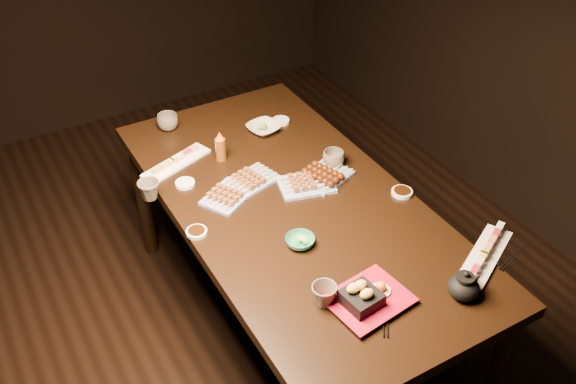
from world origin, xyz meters
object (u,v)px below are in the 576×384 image
object	(u,v)px
teacup_far_right	(168,122)
teacup_mid_right	(333,159)
yakitori_plate_right	(306,181)
edamame_bowl_cream	(264,128)
sushi_platter_near	(486,253)
yakitori_plate_left	(228,192)
tempura_tray	(369,293)
teacup_near_left	(324,295)
sushi_platter_far	(176,160)
yakitori_plate_center	(252,177)
condiment_bottle	(220,146)
dining_table	(294,269)
edamame_bowl_green	(300,241)
teacup_far_left	(149,190)
teapot	(464,284)

from	to	relation	value
teacup_far_right	teacup_mid_right	bearing A→B (deg)	-51.42
yakitori_plate_right	edamame_bowl_cream	xyz separation A→B (m)	(0.05, 0.46, -0.01)
sushi_platter_near	yakitori_plate_right	world-z (taller)	yakitori_plate_right
yakitori_plate_right	yakitori_plate_left	size ratio (longest dim) A/B	1.09
tempura_tray	teacup_near_left	size ratio (longest dim) A/B	3.06
sushi_platter_far	yakitori_plate_center	xyz separation A→B (m)	(0.23, -0.28, 0.01)
yakitori_plate_right	teacup_far_right	world-z (taller)	teacup_far_right
sushi_platter_near	condiment_bottle	size ratio (longest dim) A/B	2.48
dining_table	yakitori_plate_center	world-z (taller)	yakitori_plate_center
sushi_platter_near	sushi_platter_far	xyz separation A→B (m)	(-0.75, 1.10, -0.00)
sushi_platter_near	edamame_bowl_cream	distance (m)	1.18
yakitori_plate_left	teacup_mid_right	size ratio (longest dim) A/B	2.20
edamame_bowl_green	condiment_bottle	size ratio (longest dim) A/B	0.78
yakitori_plate_left	teacup_far_right	world-z (taller)	teacup_far_right
teacup_near_left	teacup_mid_right	distance (m)	0.80
sushi_platter_far	condiment_bottle	distance (m)	0.20
edamame_bowl_cream	tempura_tray	bearing A→B (deg)	-100.16
tempura_tray	yakitori_plate_left	bearing A→B (deg)	94.91
edamame_bowl_cream	teacup_far_left	distance (m)	0.67
tempura_tray	condiment_bottle	bearing A→B (deg)	86.70
dining_table	teacup_far_right	size ratio (longest dim) A/B	18.44
edamame_bowl_green	dining_table	bearing A→B (deg)	64.62
sushi_platter_far	yakitori_plate_center	world-z (taller)	yakitori_plate_center
dining_table	edamame_bowl_cream	size ratio (longest dim) A/B	12.38
yakitori_plate_center	condiment_bottle	distance (m)	0.22
teacup_mid_right	edamame_bowl_green	bearing A→B (deg)	-136.50
yakitori_plate_right	teacup_far_right	xyz separation A→B (m)	(-0.33, 0.70, 0.01)
dining_table	yakitori_plate_center	xyz separation A→B (m)	(-0.08, 0.21, 0.40)
edamame_bowl_green	teacup_mid_right	distance (m)	0.53
yakitori_plate_center	teacup_near_left	size ratio (longest dim) A/B	2.32
tempura_tray	teacup_far_left	xyz separation A→B (m)	(-0.43, 0.90, -0.01)
edamame_bowl_cream	sushi_platter_near	bearing A→B (deg)	-75.59
sushi_platter_near	teacup_far_right	distance (m)	1.54
yakitori_plate_center	teacup_near_left	xyz separation A→B (m)	(-0.11, -0.73, 0.01)
edamame_bowl_green	teacup_mid_right	xyz separation A→B (m)	(0.38, 0.36, 0.02)
sushi_platter_near	yakitori_plate_center	size ratio (longest dim) A/B	1.73
teacup_mid_right	teacup_far_left	xyz separation A→B (m)	(-0.77, 0.18, 0.00)
condiment_bottle	teacup_far_right	bearing A→B (deg)	107.31
teapot	sushi_platter_near	bearing A→B (deg)	22.94
sushi_platter_far	yakitori_plate_right	bearing A→B (deg)	114.31
edamame_bowl_green	teacup_near_left	xyz separation A→B (m)	(-0.08, -0.29, 0.02)
yakitori_plate_left	teapot	world-z (taller)	teapot
edamame_bowl_cream	teacup_near_left	xyz separation A→B (m)	(-0.33, -1.05, 0.02)
dining_table	yakitori_plate_right	world-z (taller)	yakitori_plate_right
edamame_bowl_green	teacup_mid_right	bearing A→B (deg)	43.50
yakitori_plate_left	condiment_bottle	size ratio (longest dim) A/B	1.45
teapot	yakitori_plate_center	bearing A→B (deg)	105.17
tempura_tray	teacup_near_left	world-z (taller)	tempura_tray
yakitori_plate_left	teacup_near_left	distance (m)	0.68
edamame_bowl_green	sushi_platter_far	bearing A→B (deg)	105.83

